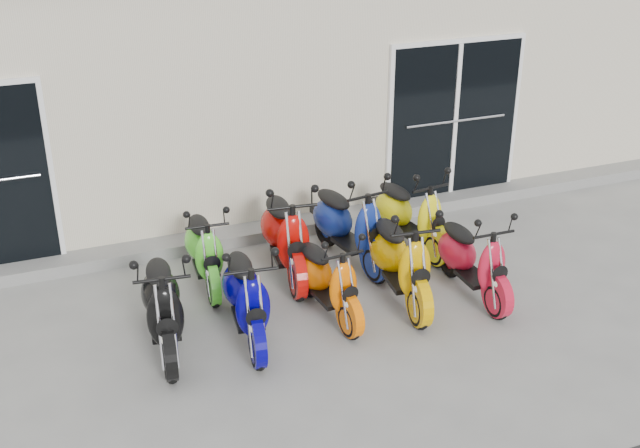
{
  "coord_description": "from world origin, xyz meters",
  "views": [
    {
      "loc": [
        -3.0,
        -6.95,
        4.53
      ],
      "look_at": [
        0.0,
        0.6,
        0.75
      ],
      "focal_mm": 45.0,
      "sensor_mm": 36.0,
      "label": 1
    }
  ],
  "objects_px": {
    "scooter_front_blue": "(246,287)",
    "scooter_back_green": "(204,241)",
    "scooter_front_orange_a": "(328,271)",
    "scooter_front_orange_b": "(401,250)",
    "scooter_back_yellow": "(411,206)",
    "scooter_front_black": "(162,295)",
    "scooter_back_blue": "(349,215)",
    "scooter_front_red": "(474,250)",
    "scooter_back_red": "(285,225)"
  },
  "relations": [
    {
      "from": "scooter_front_blue",
      "to": "scooter_back_green",
      "type": "xyz_separation_m",
      "value": [
        -0.12,
        1.25,
        -0.04
      ]
    },
    {
      "from": "scooter_front_orange_a",
      "to": "scooter_front_orange_b",
      "type": "relative_size",
      "value": 0.87
    },
    {
      "from": "scooter_front_orange_b",
      "to": "scooter_back_yellow",
      "type": "distance_m",
      "value": 1.3
    },
    {
      "from": "scooter_front_blue",
      "to": "scooter_front_orange_a",
      "type": "bearing_deg",
      "value": 13.49
    },
    {
      "from": "scooter_front_orange_a",
      "to": "scooter_front_orange_b",
      "type": "height_order",
      "value": "scooter_front_orange_b"
    },
    {
      "from": "scooter_front_black",
      "to": "scooter_front_orange_b",
      "type": "relative_size",
      "value": 0.98
    },
    {
      "from": "scooter_back_yellow",
      "to": "scooter_front_black",
      "type": "bearing_deg",
      "value": -169.95
    },
    {
      "from": "scooter_back_blue",
      "to": "scooter_back_yellow",
      "type": "xyz_separation_m",
      "value": [
        0.85,
        0.05,
        -0.04
      ]
    },
    {
      "from": "scooter_front_red",
      "to": "scooter_back_red",
      "type": "distance_m",
      "value": 2.14
    },
    {
      "from": "scooter_front_black",
      "to": "scooter_back_red",
      "type": "bearing_deg",
      "value": 38.59
    },
    {
      "from": "scooter_back_green",
      "to": "scooter_front_black",
      "type": "bearing_deg",
      "value": -117.08
    },
    {
      "from": "scooter_back_blue",
      "to": "scooter_front_blue",
      "type": "bearing_deg",
      "value": -153.36
    },
    {
      "from": "scooter_front_orange_b",
      "to": "scooter_back_green",
      "type": "distance_m",
      "value": 2.21
    },
    {
      "from": "scooter_front_red",
      "to": "scooter_back_blue",
      "type": "xyz_separation_m",
      "value": [
        -0.95,
        1.24,
        0.06
      ]
    },
    {
      "from": "scooter_back_red",
      "to": "scooter_back_blue",
      "type": "bearing_deg",
      "value": 8.6
    },
    {
      "from": "scooter_back_red",
      "to": "scooter_back_yellow",
      "type": "xyz_separation_m",
      "value": [
        1.66,
        0.07,
        -0.05
      ]
    },
    {
      "from": "scooter_front_blue",
      "to": "scooter_back_red",
      "type": "xyz_separation_m",
      "value": [
        0.81,
        1.12,
        0.05
      ]
    },
    {
      "from": "scooter_front_orange_a",
      "to": "scooter_front_red",
      "type": "distance_m",
      "value": 1.66
    },
    {
      "from": "scooter_front_black",
      "to": "scooter_back_green",
      "type": "xyz_separation_m",
      "value": [
        0.7,
        1.13,
        -0.06
      ]
    },
    {
      "from": "scooter_back_red",
      "to": "scooter_back_green",
      "type": "bearing_deg",
      "value": 179.33
    },
    {
      "from": "scooter_front_blue",
      "to": "scooter_back_green",
      "type": "bearing_deg",
      "value": 102.34
    },
    {
      "from": "scooter_back_blue",
      "to": "scooter_back_green",
      "type": "bearing_deg",
      "value": 168.11
    },
    {
      "from": "scooter_back_blue",
      "to": "scooter_front_orange_b",
      "type": "bearing_deg",
      "value": -90.29
    },
    {
      "from": "scooter_front_black",
      "to": "scooter_back_red",
      "type": "height_order",
      "value": "scooter_back_red"
    },
    {
      "from": "scooter_front_orange_b",
      "to": "scooter_front_blue",
      "type": "bearing_deg",
      "value": -170.21
    },
    {
      "from": "scooter_front_blue",
      "to": "scooter_front_red",
      "type": "height_order",
      "value": "scooter_front_blue"
    },
    {
      "from": "scooter_front_black",
      "to": "scooter_front_red",
      "type": "distance_m",
      "value": 3.4
    },
    {
      "from": "scooter_front_orange_b",
      "to": "scooter_back_yellow",
      "type": "height_order",
      "value": "scooter_front_orange_b"
    },
    {
      "from": "scooter_front_red",
      "to": "scooter_back_yellow",
      "type": "distance_m",
      "value": 1.29
    },
    {
      "from": "scooter_back_blue",
      "to": "scooter_front_black",
      "type": "bearing_deg",
      "value": -165.75
    },
    {
      "from": "scooter_front_blue",
      "to": "scooter_back_yellow",
      "type": "height_order",
      "value": "scooter_front_blue"
    },
    {
      "from": "scooter_front_blue",
      "to": "scooter_back_yellow",
      "type": "bearing_deg",
      "value": 32.84
    },
    {
      "from": "scooter_back_green",
      "to": "scooter_back_yellow",
      "type": "height_order",
      "value": "scooter_back_yellow"
    },
    {
      "from": "scooter_front_black",
      "to": "scooter_back_yellow",
      "type": "bearing_deg",
      "value": 25.08
    },
    {
      "from": "scooter_front_blue",
      "to": "scooter_back_green",
      "type": "distance_m",
      "value": 1.25
    },
    {
      "from": "scooter_back_red",
      "to": "scooter_back_yellow",
      "type": "relative_size",
      "value": 1.09
    },
    {
      "from": "scooter_front_red",
      "to": "scooter_back_red",
      "type": "xyz_separation_m",
      "value": [
        -1.76,
        1.22,
        0.08
      ]
    },
    {
      "from": "scooter_front_orange_b",
      "to": "scooter_back_green",
      "type": "xyz_separation_m",
      "value": [
        -1.89,
        1.15,
        -0.07
      ]
    },
    {
      "from": "scooter_back_blue",
      "to": "scooter_front_red",
      "type": "bearing_deg",
      "value": -61.05
    },
    {
      "from": "scooter_back_green",
      "to": "scooter_front_orange_b",
      "type": "bearing_deg",
      "value": -26.44
    },
    {
      "from": "scooter_back_yellow",
      "to": "scooter_back_red",
      "type": "bearing_deg",
      "value": 174.46
    },
    {
      "from": "scooter_front_orange_a",
      "to": "scooter_back_green",
      "type": "xyz_separation_m",
      "value": [
        -1.04,
        1.14,
        0.01
      ]
    },
    {
      "from": "scooter_front_blue",
      "to": "scooter_back_yellow",
      "type": "distance_m",
      "value": 2.75
    },
    {
      "from": "scooter_front_orange_b",
      "to": "scooter_front_red",
      "type": "xyz_separation_m",
      "value": [
        0.8,
        -0.19,
        -0.06
      ]
    },
    {
      "from": "scooter_front_black",
      "to": "scooter_back_yellow",
      "type": "relative_size",
      "value": 1.03
    },
    {
      "from": "scooter_front_blue",
      "to": "scooter_back_green",
      "type": "height_order",
      "value": "scooter_front_blue"
    },
    {
      "from": "scooter_front_orange_b",
      "to": "scooter_back_blue",
      "type": "xyz_separation_m",
      "value": [
        -0.15,
        1.05,
        0.0
      ]
    },
    {
      "from": "scooter_front_black",
      "to": "scooter_back_blue",
      "type": "relative_size",
      "value": 0.97
    },
    {
      "from": "scooter_front_black",
      "to": "scooter_front_blue",
      "type": "distance_m",
      "value": 0.83
    },
    {
      "from": "scooter_back_blue",
      "to": "scooter_back_yellow",
      "type": "bearing_deg",
      "value": -5.11
    }
  ]
}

